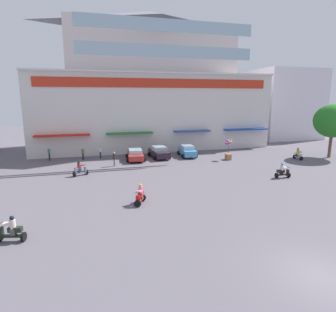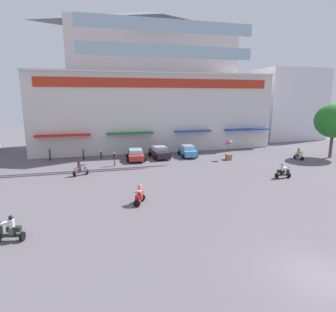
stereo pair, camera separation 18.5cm
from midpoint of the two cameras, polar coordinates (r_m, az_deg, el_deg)
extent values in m
plane|color=#5D5761|center=(25.44, 7.84, -6.42)|extent=(128.00, 128.00, 0.00)
cube|color=silver|center=(46.16, -3.14, 8.80)|extent=(35.25, 11.75, 11.03)
cube|color=silver|center=(47.16, -3.43, 19.98)|extent=(24.56, 10.57, 7.23)
pyramid|color=slate|center=(48.07, -3.51, 25.62)|extent=(25.05, 10.81, 2.32)
cube|color=red|center=(40.35, -1.40, 14.36)|extent=(32.43, 0.12, 1.23)
cube|color=silver|center=(40.40, -1.40, 16.39)|extent=(35.25, 0.70, 0.24)
cube|color=red|center=(39.13, -20.12, 3.89)|extent=(6.88, 1.10, 0.20)
cube|color=#1F692E|center=(39.32, -7.41, 4.54)|extent=(6.31, 1.10, 0.20)
cube|color=#2C4989|center=(41.49, 5.11, 4.97)|extent=(5.38, 1.10, 0.20)
cube|color=#1B419F|center=(45.22, 15.57, 5.15)|extent=(6.99, 1.10, 0.20)
cube|color=#99B7C6|center=(36.17, 0.44, 20.20)|extent=(21.62, 0.08, 1.45)
cube|color=#99B7C6|center=(36.71, 0.45, 24.67)|extent=(21.62, 0.08, 1.45)
cube|color=silver|center=(60.89, 21.80, 9.58)|extent=(11.92, 11.68, 12.89)
cylinder|color=brown|center=(43.16, 29.91, 1.82)|extent=(0.38, 0.38, 3.21)
ellipsoid|color=#247324|center=(42.81, 30.35, 6.08)|extent=(4.65, 4.82, 4.33)
cube|color=#B52F2A|center=(36.33, -6.33, 0.11)|extent=(2.23, 4.48, 0.65)
cube|color=#9CC1CD|center=(36.22, -6.35, 0.98)|extent=(1.77, 2.30, 0.47)
cylinder|color=black|center=(37.66, -7.84, 0.03)|extent=(0.61, 0.22, 0.60)
cylinder|color=black|center=(37.77, -5.05, 0.13)|extent=(0.61, 0.22, 0.60)
cylinder|color=black|center=(35.04, -7.68, -0.85)|extent=(0.61, 0.22, 0.60)
cylinder|color=black|center=(35.15, -4.68, -0.74)|extent=(0.61, 0.22, 0.60)
cube|color=#291A27|center=(37.38, -1.58, 0.57)|extent=(2.11, 4.34, 0.74)
cube|color=#9BB1C0|center=(37.26, -1.58, 1.55)|extent=(1.71, 2.21, 0.56)
cylinder|color=black|center=(38.43, -3.46, 0.35)|extent=(0.61, 0.21, 0.60)
cylinder|color=black|center=(38.94, -0.87, 0.53)|extent=(0.61, 0.21, 0.60)
cylinder|color=black|center=(35.96, -2.34, -0.43)|extent=(0.61, 0.21, 0.60)
cylinder|color=black|center=(36.52, 0.41, -0.23)|extent=(0.61, 0.21, 0.60)
cube|color=#4690C6|center=(38.37, 4.08, 0.85)|extent=(1.95, 4.08, 0.75)
cube|color=#9EB6CC|center=(38.25, 4.09, 1.77)|extent=(1.57, 2.08, 0.51)
cylinder|color=black|center=(39.40, 2.45, 0.65)|extent=(0.61, 0.21, 0.60)
cylinder|color=black|center=(39.81, 4.77, 0.73)|extent=(0.61, 0.21, 0.60)
cylinder|color=black|center=(37.06, 3.32, -0.07)|extent=(0.61, 0.21, 0.60)
cylinder|color=black|center=(37.50, 5.78, 0.03)|extent=(0.61, 0.21, 0.60)
cylinder|color=black|center=(39.61, 25.32, -0.49)|extent=(0.52, 0.15, 0.52)
cylinder|color=black|center=(40.48, 24.23, -0.15)|extent=(0.52, 0.15, 0.52)
cube|color=silver|center=(40.03, 24.77, -0.23)|extent=(0.30, 1.04, 0.10)
cube|color=silver|center=(40.12, 24.62, 0.35)|extent=(0.31, 0.67, 0.28)
cube|color=silver|center=(39.65, 25.24, -0.13)|extent=(0.32, 0.15, 0.68)
cylinder|color=black|center=(39.54, 25.33, 0.64)|extent=(0.52, 0.04, 0.04)
cube|color=#1F2B3C|center=(40.07, 24.70, 0.16)|extent=(0.32, 0.29, 0.36)
cylinder|color=gold|center=(39.99, 24.75, 0.76)|extent=(0.33, 0.33, 0.51)
sphere|color=#1E679A|center=(39.93, 24.79, 1.28)|extent=(0.25, 0.25, 0.25)
cube|color=gold|center=(39.80, 24.99, 0.73)|extent=(0.35, 0.45, 0.10)
cylinder|color=black|center=(18.37, -26.81, -14.13)|extent=(0.26, 0.54, 0.52)
cube|color=black|center=(18.63, -28.71, -13.76)|extent=(1.19, 0.54, 0.10)
cube|color=black|center=(18.37, -28.16, -12.73)|extent=(0.78, 0.46, 0.28)
cube|color=black|center=(18.80, -30.23, -13.09)|extent=(0.21, 0.34, 0.69)
cube|color=#4B4D49|center=(18.46, -28.42, -13.04)|extent=(0.35, 0.38, 0.36)
cylinder|color=beige|center=(18.30, -28.55, -11.80)|extent=(0.39, 0.39, 0.51)
sphere|color=black|center=(18.16, -28.67, -10.74)|extent=(0.25, 0.25, 0.25)
cube|color=beige|center=(18.42, -29.38, -11.65)|extent=(0.51, 0.43, 0.10)
cylinder|color=black|center=(30.84, 23.15, -3.53)|extent=(0.18, 0.53, 0.52)
cylinder|color=black|center=(30.13, 21.05, -3.71)|extent=(0.18, 0.53, 0.52)
cube|color=black|center=(30.46, 22.12, -3.51)|extent=(1.18, 0.37, 0.10)
cube|color=black|center=(30.24, 21.79, -2.85)|extent=(0.76, 0.36, 0.28)
cube|color=black|center=(30.71, 22.98, -3.13)|extent=(0.16, 0.33, 0.68)
cylinder|color=black|center=(30.59, 23.10, -2.14)|extent=(0.08, 0.52, 0.04)
cube|color=black|center=(30.33, 21.95, -3.06)|extent=(0.30, 0.34, 0.36)
cylinder|color=silver|center=(30.23, 22.01, -2.26)|extent=(0.34, 0.34, 0.51)
sphere|color=#316AA6|center=(30.14, 22.06, -1.58)|extent=(0.25, 0.25, 0.25)
cube|color=silver|center=(30.38, 22.48, -2.18)|extent=(0.46, 0.37, 0.10)
cylinder|color=black|center=(30.74, -15.76, -3.06)|extent=(0.36, 0.53, 0.52)
cylinder|color=black|center=(30.19, -18.04, -3.47)|extent=(0.36, 0.53, 0.52)
cube|color=gray|center=(30.44, -16.89, -3.15)|extent=(1.18, 0.79, 0.10)
cube|color=gray|center=(30.25, -17.35, -2.49)|extent=(0.81, 0.61, 0.28)
cube|color=gray|center=(30.62, -16.01, -2.65)|extent=(0.27, 0.35, 0.70)
cylinder|color=black|center=(30.50, -16.02, -1.64)|extent=(0.27, 0.48, 0.04)
cube|color=navy|center=(30.32, -17.15, -2.68)|extent=(0.40, 0.41, 0.36)
cylinder|color=maroon|center=(30.22, -17.20, -1.88)|extent=(0.43, 0.43, 0.51)
sphere|color=black|center=(30.14, -17.24, -1.21)|extent=(0.25, 0.25, 0.25)
cube|color=maroon|center=(30.33, -16.70, -1.75)|extent=(0.55, 0.50, 0.10)
cylinder|color=black|center=(21.19, -5.99, -9.41)|extent=(0.53, 0.36, 0.52)
cylinder|color=black|center=(22.33, -4.98, -8.26)|extent=(0.53, 0.36, 0.52)
cube|color=red|center=(21.74, -5.48, -8.68)|extent=(0.76, 1.13, 0.10)
cube|color=red|center=(21.82, -5.31, -7.57)|extent=(0.59, 0.78, 0.28)
cube|color=red|center=(21.22, -5.90, -8.73)|extent=(0.35, 0.27, 0.67)
cylinder|color=black|center=(21.02, -5.95, -7.37)|extent=(0.48, 0.27, 0.04)
cube|color=#444638|center=(21.77, -5.39, -7.95)|extent=(0.41, 0.39, 0.36)
cylinder|color=pink|center=(21.62, -5.41, -6.82)|extent=(0.43, 0.43, 0.55)
sphere|color=gold|center=(21.50, -5.43, -5.86)|extent=(0.25, 0.25, 0.25)
cube|color=pink|center=(21.36, -5.64, -6.99)|extent=(0.50, 0.55, 0.10)
cylinder|color=#1B2A24|center=(38.83, -22.37, -0.17)|extent=(0.28, 0.28, 0.91)
cylinder|color=#3A677C|center=(38.70, -22.45, 0.89)|extent=(0.45, 0.45, 0.55)
sphere|color=tan|center=(38.63, -22.50, 1.45)|extent=(0.22, 0.22, 0.22)
cylinder|color=black|center=(37.82, -16.39, -0.13)|extent=(0.23, 0.23, 0.81)
cylinder|color=#496341|center=(37.69, -16.45, 0.91)|extent=(0.36, 0.36, 0.60)
sphere|color=tan|center=(37.62, -16.48, 1.52)|extent=(0.22, 0.22, 0.22)
cylinder|color=slate|center=(33.63, -10.46, -1.28)|extent=(0.27, 0.27, 0.82)
cylinder|color=#33262D|center=(33.48, -10.51, -0.08)|extent=(0.44, 0.44, 0.62)
sphere|color=tan|center=(33.40, -10.53, 0.63)|extent=(0.23, 0.23, 0.23)
cylinder|color=#1C3349|center=(38.13, -13.13, 0.19)|extent=(0.30, 0.30, 0.88)
cylinder|color=silver|center=(38.00, -13.18, 1.27)|extent=(0.48, 0.48, 0.58)
sphere|color=tan|center=(37.93, -13.21, 1.87)|extent=(0.23, 0.23, 0.23)
cube|color=#A46A43|center=(37.22, 12.15, -0.15)|extent=(0.71, 0.97, 0.75)
cylinder|color=#4C4C4C|center=(37.04, 12.21, 1.33)|extent=(0.04, 0.04, 1.20)
sphere|color=orange|center=(36.97, 12.64, 2.89)|extent=(0.40, 0.40, 0.40)
sphere|color=#44CF4A|center=(37.05, 12.29, 2.87)|extent=(0.39, 0.39, 0.39)
sphere|color=#E83C90|center=(37.03, 11.98, 2.98)|extent=(0.31, 0.31, 0.31)
sphere|color=purple|center=(36.78, 11.85, 2.45)|extent=(0.38, 0.38, 0.38)
sphere|color=#DF3299|center=(36.62, 12.28, 2.61)|extent=(0.38, 0.38, 0.38)
sphere|color=#4DBD49|center=(36.71, 12.63, 2.65)|extent=(0.36, 0.36, 0.36)
camera|label=1|loc=(0.09, -89.82, 0.04)|focal=30.50mm
camera|label=2|loc=(0.09, 90.18, -0.04)|focal=30.50mm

